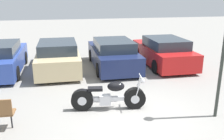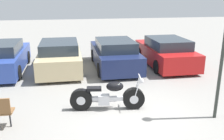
# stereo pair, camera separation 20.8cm
# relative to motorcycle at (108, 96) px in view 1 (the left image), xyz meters

# --- Properties ---
(ground_plane) EXTENTS (60.00, 60.00, 0.00)m
(ground_plane) POSITION_rel_motorcycle_xyz_m (0.55, -0.49, -0.42)
(ground_plane) COLOR gray
(motorcycle) EXTENTS (2.27, 0.72, 1.03)m
(motorcycle) POSITION_rel_motorcycle_xyz_m (0.00, 0.00, 0.00)
(motorcycle) COLOR black
(motorcycle) RESTS_ON ground_plane
(parked_car_blue) EXTENTS (1.92, 4.33, 1.37)m
(parked_car_blue) POSITION_rel_motorcycle_xyz_m (-4.03, 4.64, 0.22)
(parked_car_blue) COLOR #2D479E
(parked_car_blue) RESTS_ON ground_plane
(parked_car_champagne) EXTENTS (1.92, 4.33, 1.37)m
(parked_car_champagne) POSITION_rel_motorcycle_xyz_m (-1.48, 4.53, 0.22)
(parked_car_champagne) COLOR #C6B284
(parked_car_champagne) RESTS_ON ground_plane
(parked_car_navy) EXTENTS (1.92, 4.33, 1.37)m
(parked_car_navy) POSITION_rel_motorcycle_xyz_m (1.08, 4.44, 0.22)
(parked_car_navy) COLOR #19234C
(parked_car_navy) RESTS_ON ground_plane
(parked_car_red) EXTENTS (1.92, 4.33, 1.37)m
(parked_car_red) POSITION_rel_motorcycle_xyz_m (3.63, 4.43, 0.22)
(parked_car_red) COLOR red
(parked_car_red) RESTS_ON ground_plane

